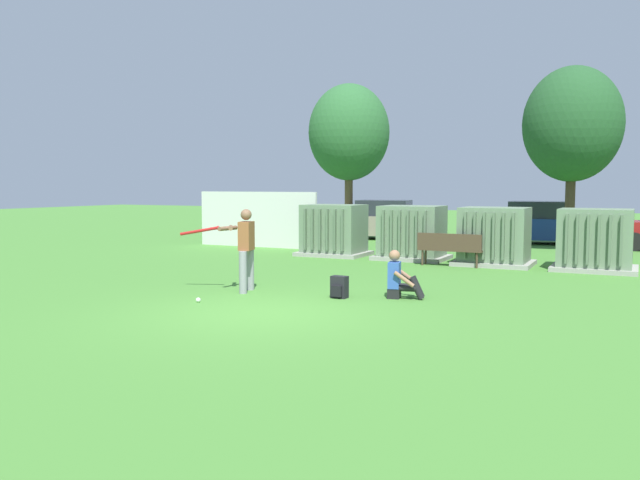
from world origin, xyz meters
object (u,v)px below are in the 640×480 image
transformer_mid_west (412,233)px  parked_car_leftmost (277,218)px  batter (244,246)px  parked_car_right_of_center (535,224)px  parked_car_left_of_center (381,221)px  backpack (339,287)px  park_bench (450,247)px  transformer_west (334,231)px  sports_ball (198,300)px  transformer_mid_east (494,237)px  seated_spectator (399,279)px  transformer_east (595,241)px

transformer_mid_west → parked_car_leftmost: same height
batter → parked_car_right_of_center: batter is taller
parked_car_left_of_center → backpack: bearing=-72.5°
park_bench → parked_car_left_of_center: size_ratio=0.41×
transformer_west → parked_car_leftmost: 9.06m
transformer_west → park_bench: transformer_west is taller
transformer_west → batter: size_ratio=1.21×
park_bench → sports_ball: size_ratio=20.12×
backpack → parked_car_right_of_center: (1.71, 14.45, 0.54)m
park_bench → parked_car_right_of_center: 8.57m
parked_car_left_of_center → transformer_mid_east: bearing=-49.3°
batter → sports_ball: (-0.10, -1.46, -0.93)m
transformer_west → seated_spectator: bearing=-55.8°
backpack → parked_car_left_of_center: 14.46m
transformer_mid_east → park_bench: size_ratio=1.16×
backpack → parked_car_leftmost: (-9.42, 13.93, 0.54)m
parked_car_right_of_center → transformer_mid_west: bearing=-109.3°
parked_car_left_of_center → seated_spectator: bearing=-67.8°
park_bench → parked_car_right_of_center: (1.06, 8.50, 0.22)m
parked_car_right_of_center → transformer_mid_east: bearing=-90.2°
parked_car_leftmost → sports_ball: bearing=-65.2°
transformer_mid_west → transformer_east: size_ratio=1.00×
transformer_east → backpack: bearing=-122.3°
batter → backpack: batter is taller
transformer_mid_west → parked_car_right_of_center: bearing=70.7°
parked_car_leftmost → batter: bearing=-62.6°
transformer_east → transformer_mid_west: bearing=175.8°
transformer_mid_west → sports_ball: size_ratio=23.33×
parked_car_right_of_center → transformer_east: bearing=-71.4°
park_bench → sports_ball: 8.11m
transformer_mid_west → backpack: 7.22m
batter → parked_car_left_of_center: (-2.21, 13.94, -0.22)m
transformer_west → parked_car_leftmost: size_ratio=0.48×
backpack → parked_car_leftmost: bearing=124.1°
sports_ball → parked_car_leftmost: bearing=114.8°
park_bench → parked_car_left_of_center: parked_car_left_of_center is taller
transformer_west → parked_car_left_of_center: 6.71m
batter → transformer_west: bearing=100.1°
transformer_mid_east → parked_car_leftmost: (-11.10, 7.13, -0.04)m
park_bench → seated_spectator: bearing=-85.5°
transformer_west → transformer_east: size_ratio=1.00×
park_bench → transformer_west: bearing=163.7°
transformer_mid_east → transformer_east: 2.61m
park_bench → parked_car_leftmost: 12.85m
transformer_east → parked_car_right_of_center: bearing=108.6°
transformer_mid_west → parked_car_right_of_center: (2.55, 7.30, -0.04)m
transformer_east → park_bench: (-3.64, -0.83, -0.25)m
park_bench → backpack: size_ratio=4.12×
transformer_east → parked_car_leftmost: (-13.70, 7.16, -0.04)m
transformer_west → parked_car_left_of_center: size_ratio=0.48×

